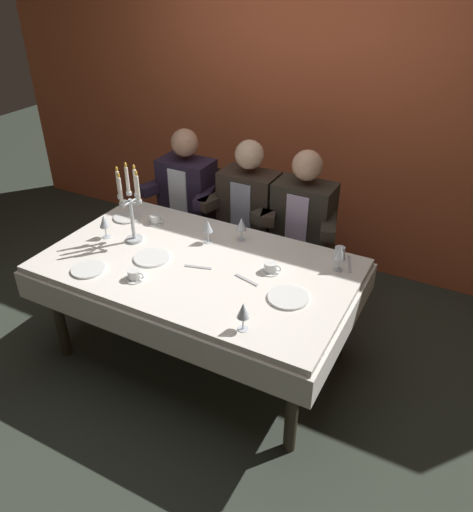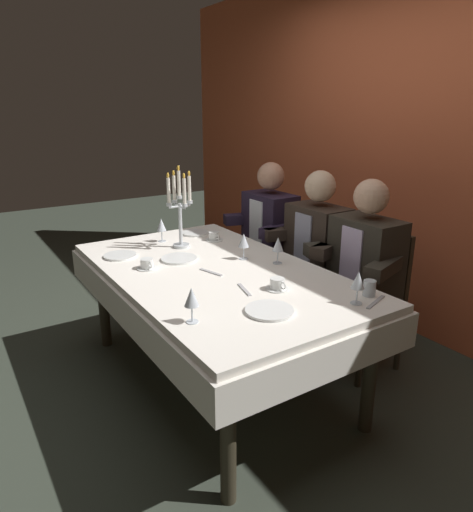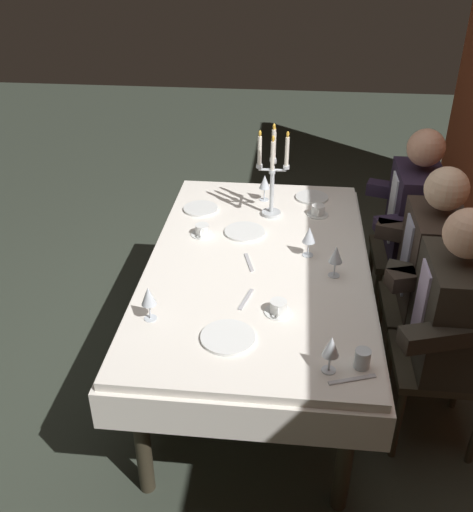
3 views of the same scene
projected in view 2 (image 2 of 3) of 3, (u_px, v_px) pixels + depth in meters
ground_plane at (216, 380)px, 2.92m from camera, size 12.00×12.00×0.00m
back_wall at (411, 149)px, 3.36m from camera, size 6.00×0.12×2.70m
dining_table at (215, 289)px, 2.73m from camera, size 1.94×1.14×0.74m
candelabra at (180, 210)px, 3.04m from camera, size 0.19×0.19×0.55m
dinner_plate_0 at (179, 259)px, 2.86m from camera, size 0.22×0.22×0.01m
dinner_plate_1 at (195, 233)px, 3.44m from camera, size 0.20×0.20×0.01m
dinner_plate_2 at (269, 310)px, 2.14m from camera, size 0.23×0.23×0.01m
dinner_plate_3 at (120, 256)px, 2.92m from camera, size 0.20×0.20×0.01m
wine_glass_0 at (161, 225)px, 3.21m from camera, size 0.07×0.07×0.16m
wine_glass_1 at (278, 245)px, 2.76m from camera, size 0.07×0.07×0.16m
wine_glass_2 at (192, 298)px, 2.00m from camera, size 0.07×0.07×0.16m
wine_glass_3 at (244, 241)px, 2.84m from camera, size 0.07×0.07×0.16m
wine_glass_4 at (358, 281)px, 2.20m from camera, size 0.07×0.07×0.16m
water_tumbler_0 at (369, 288)px, 2.31m from camera, size 0.06×0.06×0.08m
coffee_cup_0 at (147, 264)px, 2.70m from camera, size 0.13×0.12×0.06m
coffee_cup_1 at (277, 284)px, 2.40m from camera, size 0.13×0.12×0.06m
coffee_cup_2 at (214, 237)px, 3.27m from camera, size 0.13×0.12×0.06m
knife_0 at (376, 302)px, 2.24m from camera, size 0.08×0.19×0.01m
spoon_1 at (211, 272)px, 2.64m from camera, size 0.17×0.06×0.01m
spoon_2 at (244, 290)px, 2.39m from camera, size 0.17×0.06×0.01m
seated_diner_0 at (270, 227)px, 3.66m from camera, size 0.63×0.48×1.24m
seated_diner_1 at (318, 243)px, 3.22m from camera, size 0.63×0.48×1.24m
seated_diner_2 at (366, 260)px, 2.87m from camera, size 0.63×0.48×1.24m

